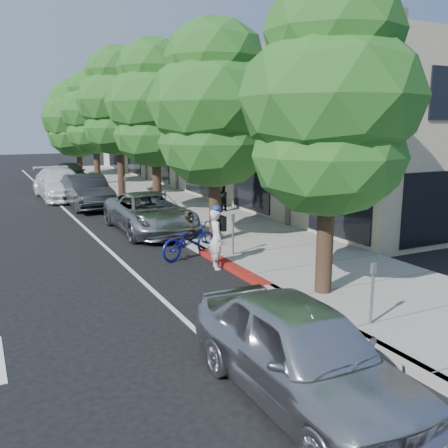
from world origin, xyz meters
TOP-DOWN VIEW (x-y plane):
  - ground at (0.00, 0.00)m, footprint 120.00×120.00m
  - sidewalk at (2.30, 8.00)m, footprint 4.60×56.00m
  - curb at (0.00, 8.00)m, footprint 0.30×56.00m
  - curb_red_segment at (0.00, 1.00)m, footprint 0.32×4.00m
  - storefront_building at (9.60, 18.00)m, footprint 10.00×36.00m
  - street_tree_0 at (0.90, -2.00)m, footprint 4.19×4.19m
  - street_tree_1 at (0.90, 4.00)m, footprint 4.43×4.43m
  - street_tree_2 at (0.90, 10.00)m, footprint 4.31×4.31m
  - street_tree_3 at (0.90, 16.00)m, footprint 4.51×4.51m
  - street_tree_4 at (0.90, 22.00)m, footprint 4.34×4.34m
  - street_tree_5 at (0.90, 28.00)m, footprint 5.29×5.29m
  - cyclist at (-0.33, 1.32)m, footprint 0.55×0.71m
  - bicycle at (-0.59, 2.75)m, footprint 2.27×1.44m
  - silver_suv at (-0.50, 6.83)m, footprint 2.48×5.37m
  - dark_sedan at (-1.50, 13.53)m, footprint 1.81×4.94m
  - white_pickup at (-2.20, 17.24)m, footprint 2.52×5.75m
  - dark_suv_far at (-0.50, 23.87)m, footprint 1.77×4.40m
  - near_car_a at (-2.20, -5.50)m, footprint 1.85×4.56m
  - pedestrian at (3.48, 8.95)m, footprint 1.06×1.01m

SIDE VIEW (x-z plane):
  - ground at x=0.00m, z-range 0.00..0.00m
  - sidewalk at x=2.30m, z-range 0.00..0.15m
  - curb at x=0.00m, z-range 0.00..0.15m
  - curb_red_segment at x=0.00m, z-range 0.00..0.15m
  - bicycle at x=-0.59m, z-range 0.00..1.13m
  - silver_suv at x=-0.50m, z-range 0.00..1.49m
  - dark_suv_far at x=-0.50m, z-range 0.00..1.50m
  - near_car_a at x=-2.20m, z-range 0.00..1.55m
  - dark_sedan at x=-1.50m, z-range 0.00..1.62m
  - white_pickup at x=-2.20m, z-range 0.00..1.64m
  - cyclist at x=-0.33m, z-range 0.00..1.73m
  - pedestrian at x=3.48m, z-range 0.15..1.88m
  - storefront_building at x=9.60m, z-range 0.00..7.00m
  - street_tree_5 at x=0.90m, z-range 0.69..8.08m
  - street_tree_0 at x=0.90m, z-range 0.91..8.18m
  - street_tree_1 at x=0.90m, z-range 0.91..8.37m
  - street_tree_4 at x=0.90m, z-range 0.95..8.53m
  - street_tree_2 at x=0.90m, z-range 0.99..8.69m
  - street_tree_3 at x=0.90m, z-range 1.07..9.23m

